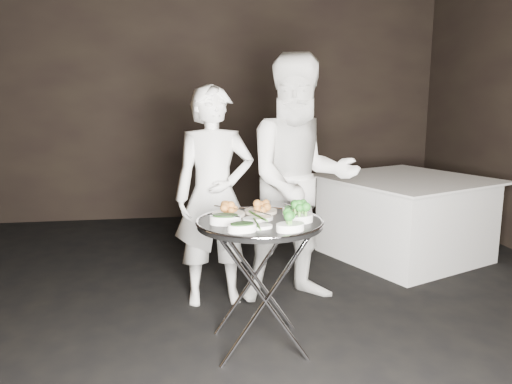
{
  "coord_description": "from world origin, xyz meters",
  "views": [
    {
      "loc": [
        -0.33,
        -2.88,
        1.52
      ],
      "look_at": [
        0.13,
        0.1,
        0.95
      ],
      "focal_mm": 35.0,
      "sensor_mm": 36.0,
      "label": 1
    }
  ],
  "objects": [
    {
      "name": "floor",
      "position": [
        0.0,
        0.0,
        -0.03
      ],
      "size": [
        6.0,
        7.0,
        0.05
      ],
      "primitive_type": "cube",
      "color": "black",
      "rests_on": "ground"
    },
    {
      "name": "wall_back",
      "position": [
        0.0,
        3.52,
        1.5
      ],
      "size": [
        6.0,
        0.05,
        3.0
      ],
      "primitive_type": "cube",
      "color": "black",
      "rests_on": "floor"
    },
    {
      "name": "tray_stand",
      "position": [
        0.13,
        -0.05,
        0.44
      ],
      "size": [
        0.54,
        0.45,
        0.79
      ],
      "rotation": [
        0.0,
        0.0,
        0.12
      ],
      "color": "silver",
      "rests_on": "floor"
    },
    {
      "name": "serving_tray",
      "position": [
        0.13,
        -0.05,
        0.79
      ],
      "size": [
        0.76,
        0.76,
        0.04
      ],
      "color": "black",
      "rests_on": "tray_stand"
    },
    {
      "name": "potato_plate_a",
      "position": [
        -0.04,
        0.12,
        0.84
      ],
      "size": [
        0.21,
        0.21,
        0.07
      ],
      "rotation": [
        0.0,
        0.0,
        -0.32
      ],
      "color": "beige",
      "rests_on": "serving_tray"
    },
    {
      "name": "potato_plate_b",
      "position": [
        0.17,
        0.17,
        0.84
      ],
      "size": [
        0.21,
        0.21,
        0.08
      ],
      "rotation": [
        0.0,
        0.0,
        -0.2
      ],
      "color": "beige",
      "rests_on": "serving_tray"
    },
    {
      "name": "greens_bowl",
      "position": [
        0.35,
        0.09,
        0.83
      ],
      "size": [
        0.11,
        0.11,
        0.07
      ],
      "rotation": [
        0.0,
        0.0,
        0.33
      ],
      "color": "white",
      "rests_on": "serving_tray"
    },
    {
      "name": "asparagus_plate_a",
      "position": [
        0.12,
        -0.04,
        0.82
      ],
      "size": [
        0.22,
        0.15,
        0.04
      ],
      "rotation": [
        0.0,
        0.0,
        0.26
      ],
      "color": "white",
      "rests_on": "serving_tray"
    },
    {
      "name": "asparagus_plate_b",
      "position": [
        0.09,
        -0.21,
        0.82
      ],
      "size": [
        0.18,
        0.1,
        0.04
      ],
      "rotation": [
        0.0,
        0.0,
        -0.02
      ],
      "color": "white",
      "rests_on": "serving_tray"
    },
    {
      "name": "spinach_bowl_a",
      "position": [
        -0.08,
        -0.09,
        0.84
      ],
      "size": [
        0.2,
        0.14,
        0.08
      ],
      "rotation": [
        0.0,
        0.0,
        -0.15
      ],
      "color": "white",
      "rests_on": "serving_tray"
    },
    {
      "name": "spinach_bowl_b",
      "position": [
        -0.01,
        -0.27,
        0.83
      ],
      "size": [
        0.18,
        0.14,
        0.07
      ],
      "rotation": [
        0.0,
        0.0,
        0.2
      ],
      "color": "white",
      "rests_on": "serving_tray"
    },
    {
      "name": "broccoli_bowl_a",
      "position": [
        0.35,
        -0.11,
        0.84
      ],
      "size": [
        0.21,
        0.18,
        0.07
      ],
      "rotation": [
        0.0,
        0.0,
        0.39
      ],
      "color": "white",
      "rests_on": "serving_tray"
    },
    {
      "name": "broccoli_bowl_b",
      "position": [
        0.26,
        -0.29,
        0.83
      ],
      "size": [
        0.19,
        0.16,
        0.07
      ],
      "rotation": [
        0.0,
        0.0,
        0.31
      ],
      "color": "white",
      "rests_on": "serving_tray"
    },
    {
      "name": "serving_utensils",
      "position": [
        0.15,
        0.02,
        0.86
      ],
      "size": [
        0.58,
        0.45,
        0.01
      ],
      "color": "silver",
      "rests_on": "serving_tray"
    },
    {
      "name": "waiter_left",
      "position": [
        -0.09,
        0.71,
        0.81
      ],
      "size": [
        0.6,
        0.41,
        1.62
      ],
      "primitive_type": "imported",
      "rotation": [
        0.0,
        0.0,
        0.04
      ],
      "color": "white",
      "rests_on": "floor"
    },
    {
      "name": "waiter_right",
      "position": [
        0.55,
        0.65,
        0.92
      ],
      "size": [
        0.94,
        0.75,
        1.84
      ],
      "primitive_type": "imported",
      "rotation": [
        0.0,
        0.0,
        0.06
      ],
      "color": "white",
      "rests_on": "floor"
    },
    {
      "name": "dining_table",
      "position": [
        1.79,
        1.51,
        0.39
      ],
      "size": [
        1.36,
        1.36,
        0.78
      ],
      "rotation": [
        0.0,
        0.0,
        0.4
      ],
      "color": "white",
      "rests_on": "floor"
    }
  ]
}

